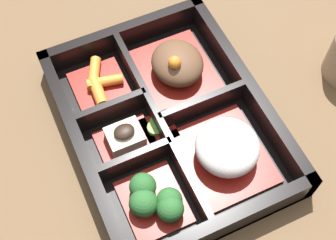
{
  "coord_description": "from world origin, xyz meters",
  "views": [
    {
      "loc": [
        0.26,
        -0.12,
        0.52
      ],
      "look_at": [
        0.0,
        0.0,
        0.03
      ],
      "focal_mm": 50.0,
      "sensor_mm": 36.0,
      "label": 1
    }
  ],
  "objects": [
    {
      "name": "bowl_pickles",
      "position": [
        -0.0,
        -0.01,
        0.02
      ],
      "size": [
        0.04,
        0.04,
        0.01
      ],
      "color": "maroon",
      "rests_on": "bento_base"
    },
    {
      "name": "bowl_greens",
      "position": [
        0.09,
        -0.06,
        0.03
      ],
      "size": [
        0.08,
        0.07,
        0.04
      ],
      "color": "maroon",
      "rests_on": "bento_base"
    },
    {
      "name": "bowl_carrots",
      "position": [
        -0.09,
        -0.06,
        0.02
      ],
      "size": [
        0.08,
        0.07,
        0.02
      ],
      "color": "maroon",
      "rests_on": "bento_base"
    },
    {
      "name": "bento_base",
      "position": [
        0.0,
        0.0,
        0.01
      ],
      "size": [
        0.3,
        0.23,
        0.01
      ],
      "color": "black",
      "rests_on": "ground_plane"
    },
    {
      "name": "bowl_rice",
      "position": [
        0.07,
        0.04,
        0.03
      ],
      "size": [
        0.12,
        0.09,
        0.05
      ],
      "color": "maroon",
      "rests_on": "bento_base"
    },
    {
      "name": "bowl_stew",
      "position": [
        -0.07,
        0.04,
        0.03
      ],
      "size": [
        0.12,
        0.09,
        0.05
      ],
      "color": "maroon",
      "rests_on": "bento_base"
    },
    {
      "name": "ground_plane",
      "position": [
        0.0,
        0.0,
        0.0
      ],
      "size": [
        3.0,
        3.0,
        0.0
      ],
      "primitive_type": "plane",
      "color": "brown"
    },
    {
      "name": "bento_rim",
      "position": [
        -0.0,
        -0.0,
        0.02
      ],
      "size": [
        0.3,
        0.23,
        0.04
      ],
      "color": "black",
      "rests_on": "ground_plane"
    },
    {
      "name": "bowl_tofu",
      "position": [
        -0.0,
        -0.06,
        0.02
      ],
      "size": [
        0.05,
        0.07,
        0.03
      ],
      "color": "maroon",
      "rests_on": "bento_base"
    }
  ]
}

